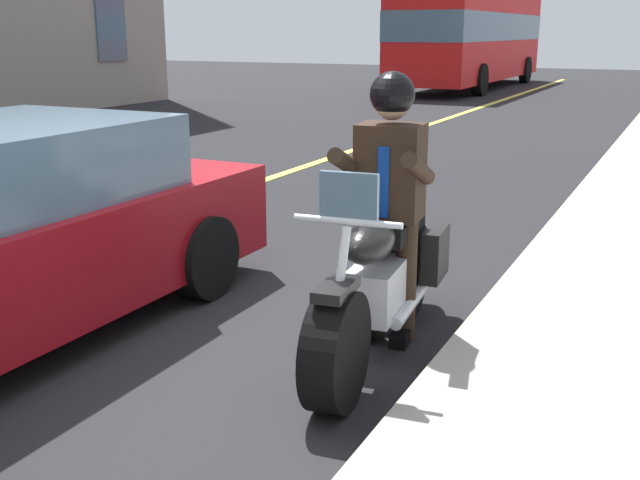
# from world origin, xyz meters

# --- Properties ---
(ground_plane) EXTENTS (80.00, 80.00, 0.00)m
(ground_plane) POSITION_xyz_m (0.00, 0.00, 0.00)
(ground_plane) COLOR black
(motorcycle_main) EXTENTS (2.22, 0.74, 1.26)m
(motorcycle_main) POSITION_xyz_m (-0.59, 1.54, 0.45)
(motorcycle_main) COLOR black
(motorcycle_main) RESTS_ON ground_plane
(rider_main) EXTENTS (0.66, 0.60, 1.74)m
(rider_main) POSITION_xyz_m (-0.78, 1.51, 1.04)
(rider_main) COLOR black
(rider_main) RESTS_ON ground_plane
(bus_far) EXTENTS (11.05, 2.70, 3.30)m
(bus_far) POSITION_xyz_m (-23.48, -4.21, 1.87)
(bus_far) COLOR red
(bus_far) RESTS_ON ground_plane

